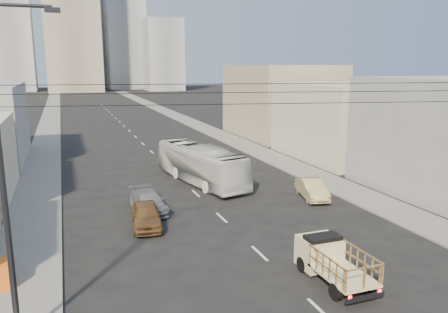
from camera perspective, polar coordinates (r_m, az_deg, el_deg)
sidewalk_left at (r=82.55m, az=-21.79°, el=4.09°), size 3.50×180.00×0.12m
sidewalk_right at (r=85.19m, az=-5.77°, el=5.08°), size 3.50×180.00×0.12m
lane_dashes at (r=66.35m, az=-11.90°, el=2.94°), size 0.15×104.00×0.01m
flatbed_pickup at (r=21.53m, az=13.95°, el=-12.78°), size 1.95×4.41×1.90m
city_bus at (r=37.51m, az=-3.10°, el=-0.99°), size 5.10×12.04×3.27m
sedan_brown at (r=27.95m, az=-10.11°, el=-7.56°), size 2.28×4.56×1.49m
sedan_tan at (r=33.93m, az=11.41°, el=-4.18°), size 2.50×4.61×1.44m
sedan_grey at (r=30.81m, az=-9.88°, el=-5.83°), size 2.25×4.86×1.37m
streetlamp_left at (r=16.43m, az=-26.73°, el=-1.74°), size 2.36×0.25×12.00m
overhead_wires at (r=16.42m, az=14.86°, el=8.07°), size 23.01×5.02×0.72m
bldg_right_near at (r=38.84m, az=27.09°, el=2.47°), size 10.00×12.00×9.00m
bldg_right_mid at (r=49.64m, az=15.57°, el=4.51°), size 11.00×14.00×8.00m
bldg_right_far at (r=63.38m, az=7.51°, el=7.24°), size 12.00×16.00×10.00m
high_rise_tower at (r=183.11m, az=-19.37°, el=17.45°), size 20.00×20.00×60.00m
midrise_ne at (r=199.08m, az=-12.73°, el=14.41°), size 16.00×16.00×40.00m
midrise_nw at (r=192.77m, az=-25.87°, el=12.75°), size 15.00×15.00×34.00m
midrise_back at (r=212.83m, az=-16.63°, el=14.57°), size 18.00×18.00×44.00m
midrise_east at (r=181.31m, az=-7.91°, el=12.97°), size 14.00×14.00×28.00m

